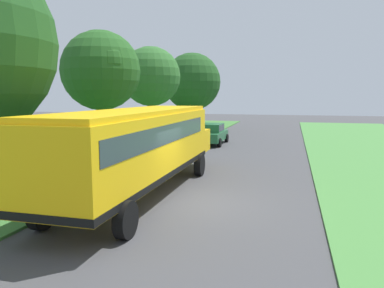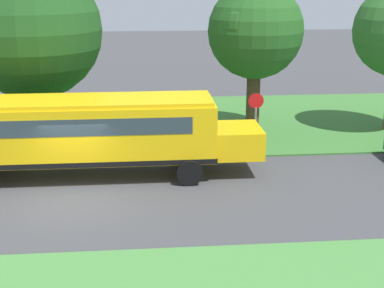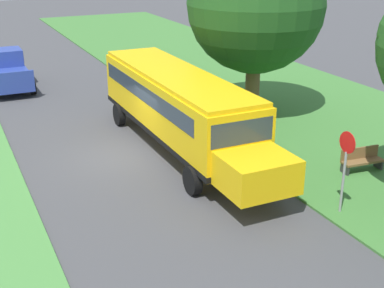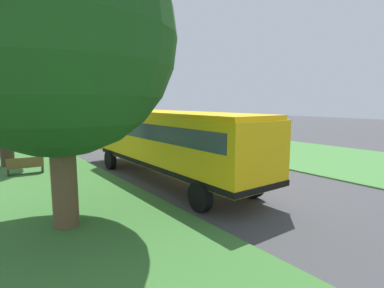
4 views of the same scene
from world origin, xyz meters
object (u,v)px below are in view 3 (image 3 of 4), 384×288
school_bus (179,104)px  park_bench (361,160)px  stop_sign (345,163)px  pickup_truck (7,69)px  oak_tree_beside_bus (257,5)px

school_bus → park_bench: (-5.15, 4.94, -1.45)m
school_bus → stop_sign: size_ratio=4.53×
school_bus → pickup_truck: (4.95, -13.00, -0.85)m
stop_sign → pickup_truck: bearing=-70.1°
pickup_truck → oak_tree_beside_bus: bearing=134.5°
school_bus → park_bench: 7.28m
oak_tree_beside_bus → stop_sign: bearing=74.2°
oak_tree_beside_bus → park_bench: (-0.01, 7.65, -4.76)m
stop_sign → park_bench: bearing=-141.8°
pickup_truck → oak_tree_beside_bus: oak_tree_beside_bus is taller
pickup_truck → park_bench: pickup_truck is taller
school_bus → stop_sign: school_bus is taller
oak_tree_beside_bus → stop_sign: (2.79, 9.86, -3.50)m
oak_tree_beside_bus → park_bench: bearing=90.1°
oak_tree_beside_bus → stop_sign: oak_tree_beside_bus is taller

